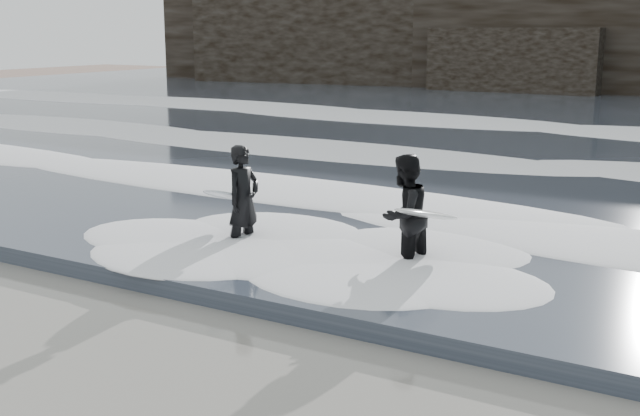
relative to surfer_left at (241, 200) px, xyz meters
The scene contains 7 objects.
ground 6.00m from the surfer_left, 71.41° to the right, with size 120.00×120.00×0.00m, color #8D6756.
sea 23.48m from the surfer_left, 85.39° to the left, with size 90.00×52.00×0.30m, color #323946.
foam_near 3.92m from the surfer_left, 60.88° to the left, with size 60.00×3.20×0.20m, color white.
foam_mid 10.57m from the surfer_left, 79.70° to the left, with size 60.00×4.00×0.24m, color white.
foam_far 19.49m from the surfer_left, 84.44° to the left, with size 60.00×4.80×0.30m, color white.
surfer_left is the anchor object (origin of this frame).
surfer_right 3.11m from the surfer_left, ahead, with size 1.21×2.19×2.03m.
Camera 1 is at (6.44, -5.73, 4.01)m, focal length 45.00 mm.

